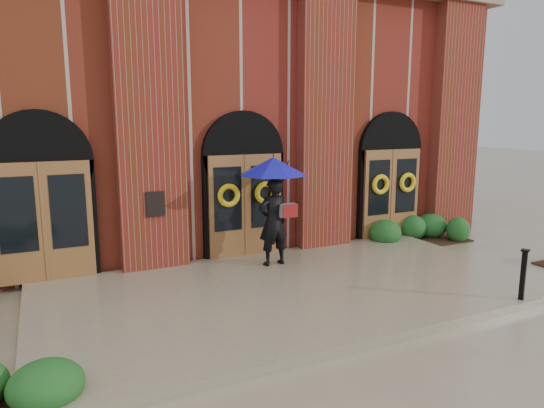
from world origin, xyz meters
TOP-DOWN VIEW (x-y plane):
  - ground at (0.00, 0.00)m, footprint 90.00×90.00m
  - landing at (0.00, 0.15)m, footprint 10.00×5.30m
  - church_building at (0.00, 8.78)m, footprint 16.20×12.53m
  - man_with_umbrella at (0.26, 1.67)m, footprint 1.66×1.66m
  - metal_post at (3.50, -2.35)m, footprint 0.17×0.17m
  - hedge_wall_right at (5.20, 2.20)m, footprint 2.65×1.06m
  - hedge_front_left at (-5.10, -2.00)m, footprint 1.51×1.29m

SIDE VIEW (x-z plane):
  - ground at x=0.00m, z-range 0.00..0.00m
  - landing at x=0.00m, z-range 0.00..0.15m
  - hedge_front_left at x=-5.10m, z-range 0.00..0.53m
  - hedge_wall_right at x=5.20m, z-range 0.00..0.68m
  - metal_post at x=3.50m, z-range 0.17..1.15m
  - man_with_umbrella at x=0.26m, z-range 0.65..3.16m
  - church_building at x=0.00m, z-range 0.00..7.00m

